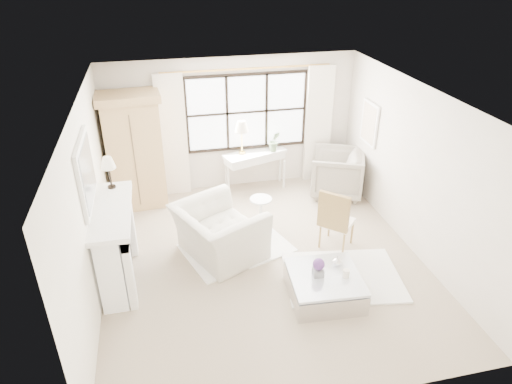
% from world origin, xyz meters
% --- Properties ---
extents(floor, '(5.50, 5.50, 0.00)m').
position_xyz_m(floor, '(0.00, 0.00, 0.00)').
color(floor, tan).
rests_on(floor, ground).
extents(ceiling, '(5.50, 5.50, 0.00)m').
position_xyz_m(ceiling, '(0.00, 0.00, 2.70)').
color(ceiling, silver).
rests_on(ceiling, ground).
extents(wall_back, '(5.00, 0.00, 5.00)m').
position_xyz_m(wall_back, '(0.00, 2.75, 1.35)').
color(wall_back, beige).
rests_on(wall_back, ground).
extents(wall_front, '(5.00, 0.00, 5.00)m').
position_xyz_m(wall_front, '(0.00, -2.75, 1.35)').
color(wall_front, white).
rests_on(wall_front, ground).
extents(wall_left, '(0.00, 5.50, 5.50)m').
position_xyz_m(wall_left, '(-2.50, 0.00, 1.35)').
color(wall_left, white).
rests_on(wall_left, ground).
extents(wall_right, '(0.00, 5.50, 5.50)m').
position_xyz_m(wall_right, '(2.50, 0.00, 1.35)').
color(wall_right, beige).
rests_on(wall_right, ground).
extents(window_pane, '(2.40, 0.02, 1.50)m').
position_xyz_m(window_pane, '(0.30, 2.73, 1.60)').
color(window_pane, white).
rests_on(window_pane, wall_back).
extents(window_frame, '(2.50, 0.04, 1.50)m').
position_xyz_m(window_frame, '(0.30, 2.72, 1.60)').
color(window_frame, black).
rests_on(window_frame, wall_back).
extents(curtain_rod, '(3.30, 0.04, 0.04)m').
position_xyz_m(curtain_rod, '(0.30, 2.67, 2.47)').
color(curtain_rod, '#BB8A41').
rests_on(curtain_rod, wall_back).
extents(curtain_left, '(0.55, 0.10, 2.47)m').
position_xyz_m(curtain_left, '(-1.20, 2.65, 1.24)').
color(curtain_left, white).
rests_on(curtain_left, ground).
extents(curtain_right, '(0.55, 0.10, 2.47)m').
position_xyz_m(curtain_right, '(1.80, 2.65, 1.24)').
color(curtain_right, white).
rests_on(curtain_right, ground).
extents(fireplace, '(0.58, 1.66, 1.26)m').
position_xyz_m(fireplace, '(-2.27, 0.00, 0.65)').
color(fireplace, white).
rests_on(fireplace, ground).
extents(mirror_frame, '(0.05, 1.15, 0.95)m').
position_xyz_m(mirror_frame, '(-2.47, 0.00, 1.84)').
color(mirror_frame, white).
rests_on(mirror_frame, wall_left).
extents(mirror_glass, '(0.02, 1.00, 0.80)m').
position_xyz_m(mirror_glass, '(-2.44, 0.00, 1.84)').
color(mirror_glass, silver).
rests_on(mirror_glass, wall_left).
extents(art_frame, '(0.04, 0.62, 0.82)m').
position_xyz_m(art_frame, '(2.47, 1.70, 1.55)').
color(art_frame, white).
rests_on(art_frame, wall_right).
extents(art_canvas, '(0.01, 0.52, 0.72)m').
position_xyz_m(art_canvas, '(2.45, 1.70, 1.55)').
color(art_canvas, beige).
rests_on(art_canvas, wall_right).
extents(mantel_lamp, '(0.22, 0.22, 0.51)m').
position_xyz_m(mantel_lamp, '(-2.25, 0.64, 1.65)').
color(mantel_lamp, black).
rests_on(mantel_lamp, fireplace).
extents(armoire, '(1.17, 0.78, 2.24)m').
position_xyz_m(armoire, '(-1.94, 2.32, 1.14)').
color(armoire, tan).
rests_on(armoire, floor).
extents(console_table, '(1.38, 0.83, 0.80)m').
position_xyz_m(console_table, '(0.42, 2.53, 0.40)').
color(console_table, white).
rests_on(console_table, floor).
extents(console_lamp, '(0.28, 0.28, 0.69)m').
position_xyz_m(console_lamp, '(0.15, 2.54, 1.36)').
color(console_lamp, gold).
rests_on(console_lamp, console_table).
extents(orchid_plant, '(0.24, 0.20, 0.43)m').
position_xyz_m(orchid_plant, '(0.82, 2.51, 1.02)').
color(orchid_plant, '#516B47').
rests_on(orchid_plant, console_table).
extents(side_table, '(0.40, 0.40, 0.51)m').
position_xyz_m(side_table, '(0.21, 1.12, 0.33)').
color(side_table, silver).
rests_on(side_table, floor).
extents(rug_left, '(1.98, 1.66, 0.03)m').
position_xyz_m(rug_left, '(-0.37, 0.39, 0.01)').
color(rug_left, white).
rests_on(rug_left, floor).
extents(rug_right, '(1.93, 1.57, 0.03)m').
position_xyz_m(rug_right, '(1.08, -0.71, 0.02)').
color(rug_right, white).
rests_on(rug_right, floor).
extents(club_armchair, '(1.63, 1.71, 0.87)m').
position_xyz_m(club_armchair, '(-0.67, 0.31, 0.43)').
color(club_armchair, beige).
rests_on(club_armchair, floor).
extents(wingback_chair, '(1.32, 1.31, 0.92)m').
position_xyz_m(wingback_chair, '(1.98, 1.90, 0.46)').
color(wingback_chair, gray).
rests_on(wingback_chair, floor).
extents(french_chair, '(0.68, 0.68, 1.08)m').
position_xyz_m(french_chair, '(1.27, 0.11, 0.31)').
color(french_chair, olive).
rests_on(french_chair, floor).
extents(coffee_table, '(1.07, 1.07, 0.38)m').
position_xyz_m(coffee_table, '(0.65, -1.05, 0.18)').
color(coffee_table, silver).
rests_on(coffee_table, floor).
extents(planter_box, '(0.16, 0.16, 0.11)m').
position_xyz_m(planter_box, '(0.54, -1.03, 0.44)').
color(planter_box, slate).
rests_on(planter_box, coffee_table).
extents(planter_flowers, '(0.17, 0.17, 0.17)m').
position_xyz_m(planter_flowers, '(0.54, -1.03, 0.58)').
color(planter_flowers, '#522B6D').
rests_on(planter_flowers, planter_box).
extents(pillar_candle, '(0.10, 0.10, 0.12)m').
position_xyz_m(pillar_candle, '(0.92, -1.14, 0.44)').
color(pillar_candle, white).
rests_on(pillar_candle, coffee_table).
extents(coffee_vase, '(0.17, 0.17, 0.15)m').
position_xyz_m(coffee_vase, '(0.90, -0.86, 0.45)').
color(coffee_vase, silver).
rests_on(coffee_vase, coffee_table).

